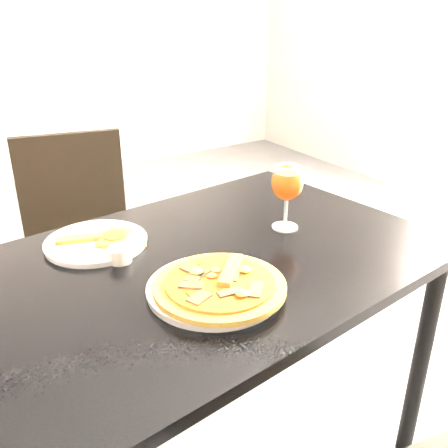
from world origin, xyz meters
TOP-DOWN VIEW (x-y plane):
  - ground at (0.00, 0.00)m, footprint 6.00×6.00m
  - dining_table at (-0.07, -0.17)m, footprint 1.29×0.94m
  - chair_far at (-0.18, 0.58)m, footprint 0.49×0.49m
  - plate_main at (-0.14, -0.32)m, footprint 0.40×0.40m
  - pizza at (-0.13, -0.33)m, footprint 0.29×0.29m
  - plate_second at (-0.28, 0.05)m, footprint 0.32×0.32m
  - crust_scraps at (-0.26, 0.04)m, footprint 0.20×0.14m
  - loose_crust at (-0.23, -0.05)m, footprint 0.11×0.08m
  - sauce_cup at (-0.26, -0.07)m, footprint 0.06×0.06m
  - beer_glass at (0.21, -0.13)m, footprint 0.09×0.09m

SIDE VIEW (x-z plane):
  - ground at x=0.00m, z-range 0.00..0.00m
  - chair_far at x=-0.18m, z-range 0.05..0.94m
  - dining_table at x=-0.07m, z-range 0.28..1.03m
  - loose_crust at x=-0.23m, z-range 0.75..0.76m
  - plate_second at x=-0.28m, z-range 0.75..0.76m
  - plate_main at x=-0.14m, z-range 0.75..0.77m
  - crust_scraps at x=-0.26m, z-range 0.76..0.78m
  - sauce_cup at x=-0.26m, z-range 0.75..0.79m
  - pizza at x=-0.13m, z-range 0.76..0.79m
  - beer_glass at x=0.21m, z-range 0.79..0.98m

